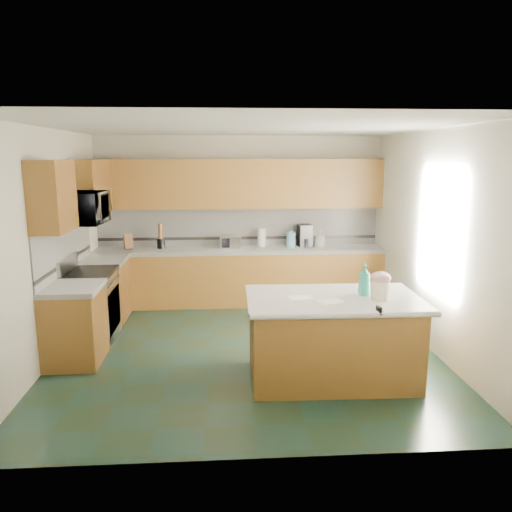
{
  "coord_description": "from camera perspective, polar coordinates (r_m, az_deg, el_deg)",
  "views": [
    {
      "loc": [
        -0.28,
        -5.88,
        2.38
      ],
      "look_at": [
        0.15,
        0.35,
        1.12
      ],
      "focal_mm": 35.0,
      "sensor_mm": 36.0,
      "label": 1
    }
  ],
  "objects": [
    {
      "name": "left_base_cab_front",
      "position": [
        6.21,
        -20.0,
        -7.6
      ],
      "size": [
        0.6,
        0.72,
        0.86
      ],
      "primitive_type": "cube",
      "color": "#442810",
      "rests_on": "ground"
    },
    {
      "name": "range_oven_door",
      "position": [
        6.83,
        -15.94,
        -5.9
      ],
      "size": [
        0.02,
        0.68,
        0.55
      ],
      "primitive_type": "cube",
      "color": "black",
      "rests_on": "range_body"
    },
    {
      "name": "clamp_body",
      "position": [
        4.93,
        13.87,
        -6.03
      ],
      "size": [
        0.04,
        0.09,
        0.08
      ],
      "primitive_type": "cube",
      "rotation": [
        0.0,
        0.0,
        0.13
      ],
      "color": "black",
      "rests_on": "island_top"
    },
    {
      "name": "wall_left",
      "position": [
        6.31,
        -22.77,
        1.12
      ],
      "size": [
        0.04,
        4.6,
        2.7
      ],
      "primitive_type": "cube",
      "color": "beige",
      "rests_on": "ground"
    },
    {
      "name": "range_backguard",
      "position": [
        6.81,
        -20.75,
        -0.85
      ],
      "size": [
        0.06,
        0.76,
        0.18
      ],
      "primitive_type": "cube",
      "color": "#B7B7BC",
      "rests_on": "range_body"
    },
    {
      "name": "back_upper_cab",
      "position": [
        8.03,
        -1.96,
        8.26
      ],
      "size": [
        4.6,
        0.33,
        0.78
      ],
      "primitive_type": "cube",
      "color": "#442810",
      "rests_on": "wall_back"
    },
    {
      "name": "coffee_maker",
      "position": [
        8.17,
        5.59,
        2.34
      ],
      "size": [
        0.24,
        0.26,
        0.36
      ],
      "primitive_type": "cube",
      "rotation": [
        0.0,
        0.0,
        0.11
      ],
      "color": "black",
      "rests_on": "back_countertop"
    },
    {
      "name": "paper_towel_base",
      "position": [
        8.13,
        0.66,
        1.12
      ],
      "size": [
        0.2,
        0.2,
        0.01
      ],
      "primitive_type": "cylinder",
      "color": "#B7B7BC",
      "rests_on": "back_countertop"
    },
    {
      "name": "paper_sheet_a",
      "position": [
        5.15,
        8.53,
        -5.15
      ],
      "size": [
        0.3,
        0.26,
        0.0
      ],
      "primitive_type": "cube",
      "rotation": [
        0.0,
        0.0,
        0.37
      ],
      "color": "white",
      "rests_on": "island_top"
    },
    {
      "name": "treat_jar_lid",
      "position": [
        5.28,
        14.06,
        -2.43
      ],
      "size": [
        0.21,
        0.21,
        0.13
      ],
      "primitive_type": "ellipsoid",
      "color": "#E2A5A7",
      "rests_on": "treat_jar"
    },
    {
      "name": "soap_back_cap",
      "position": [
        8.17,
        7.32,
        2.97
      ],
      "size": [
        0.02,
        0.02,
        0.03
      ],
      "primitive_type": "cylinder",
      "color": "red",
      "rests_on": "soap_bottle_back"
    },
    {
      "name": "treat_jar_knob",
      "position": [
        5.27,
        14.09,
        -1.95
      ],
      "size": [
        0.07,
        0.02,
        0.02
      ],
      "primitive_type": "cylinder",
      "rotation": [
        0.0,
        1.57,
        0.0
      ],
      "color": "tan",
      "rests_on": "treat_jar_lid"
    },
    {
      "name": "water_jug",
      "position": [
        8.13,
        4.02,
        1.88
      ],
      "size": [
        0.15,
        0.15,
        0.24
      ],
      "primitive_type": "cylinder",
      "color": "#61A3C5",
      "rests_on": "back_countertop"
    },
    {
      "name": "range_body",
      "position": [
        6.88,
        -18.33,
        -5.55
      ],
      "size": [
        0.6,
        0.76,
        0.88
      ],
      "primitive_type": "cube",
      "color": "#B7B7BC",
      "rests_on": "ground"
    },
    {
      "name": "microwave",
      "position": [
        6.64,
        -19.03,
        5.19
      ],
      "size": [
        0.5,
        0.73,
        0.41
      ],
      "primitive_type": "imported",
      "rotation": [
        0.0,
        0.0,
        1.57
      ],
      "color": "#B7B7BC",
      "rests_on": "wall_left"
    },
    {
      "name": "wall_right",
      "position": [
        6.51,
        19.66,
        1.64
      ],
      "size": [
        0.04,
        4.6,
        2.7
      ],
      "primitive_type": "cube",
      "color": "beige",
      "rests_on": "ground"
    },
    {
      "name": "back_base_cab",
      "position": [
        8.12,
        -1.85,
        -2.5
      ],
      "size": [
        4.6,
        0.6,
        0.86
      ],
      "primitive_type": "cube",
      "color": "#442810",
      "rests_on": "ground"
    },
    {
      "name": "island_base",
      "position": [
        5.48,
        8.68,
        -9.55
      ],
      "size": [
        1.74,
        1.02,
        0.86
      ],
      "primitive_type": "cube",
      "rotation": [
        0.0,
        0.0,
        -0.02
      ],
      "color": "#442810",
      "rests_on": "ground"
    },
    {
      "name": "window_light_proxy",
      "position": [
        6.29,
        20.22,
        2.67
      ],
      "size": [
        0.02,
        1.4,
        1.1
      ],
      "primitive_type": "cube",
      "color": "white",
      "rests_on": "wall_right"
    },
    {
      "name": "treat_jar_knob_end_r",
      "position": [
        5.28,
        14.44,
        -1.94
      ],
      "size": [
        0.04,
        0.04,
        0.04
      ],
      "primitive_type": "sphere",
      "color": "tan",
      "rests_on": "treat_jar_lid"
    },
    {
      "name": "floor",
      "position": [
        6.35,
        -1.15,
        -10.61
      ],
      "size": [
        4.6,
        4.6,
        0.0
      ],
      "primitive_type": "plane",
      "color": "black",
      "rests_on": "ground"
    },
    {
      "name": "left_counter_rear",
      "position": [
        7.52,
        -17.09,
        -0.53
      ],
      "size": [
        0.64,
        0.82,
        0.06
      ],
      "primitive_type": "cube",
      "color": "white",
      "rests_on": "left_base_cab_rear"
    },
    {
      "name": "island_bullnose",
      "position": [
        4.83,
        10.24,
        -6.72
      ],
      "size": [
        1.83,
        0.1,
        0.06
      ],
      "primitive_type": "cylinder",
      "rotation": [
        0.0,
        1.57,
        -0.02
      ],
      "color": "white",
      "rests_on": "island_base"
    },
    {
      "name": "wall_front",
      "position": [
        3.71,
        0.51,
        -4.66
      ],
      "size": [
        4.6,
        0.04,
        2.7
      ],
      "primitive_type": "cube",
      "color": "beige",
      "rests_on": "ground"
    },
    {
      "name": "paper_towel",
      "position": [
        8.11,
        0.67,
        2.11
      ],
      "size": [
        0.13,
        0.13,
        0.3
      ],
      "primitive_type": "cylinder",
      "color": "white",
      "rests_on": "back_countertop"
    },
    {
      "name": "island_top",
      "position": [
        5.34,
        8.83,
        -4.93
      ],
      "size": [
        1.85,
        1.12,
        0.06
      ],
      "primitive_type": "cube",
      "rotation": [
        0.0,
        0.0,
        -0.02
      ],
      "color": "white",
      "rests_on": "island_base"
    },
    {
      "name": "ceiling",
      "position": [
        5.89,
        -1.26,
        14.53
      ],
      "size": [
        4.6,
        4.6,
        0.0
      ],
      "primitive_type": "plane",
      "color": "white",
      "rests_on": "ground"
    },
    {
      "name": "back_accent_band",
      "position": [
        8.27,
        -1.95,
        2.07
      ],
      "size": [
        4.6,
        0.01,
        0.05
      ],
      "primitive_type": "cube",
      "color": "black",
      "rests_on": "back_countertop"
    },
    {
      "name": "soap_bottle_island",
      "position": [
        5.41,
        12.29,
        -2.65
      ],
      "size": [
        0.15,
        0.16,
        0.34
      ],
      "primitive_type": "imported",
      "rotation": [
        0.0,
        0.0,
        -0.22
      ],
      "color": "teal",
      "rests_on": "island_top"
    },
    {
      "name": "range_handle",
      "position": [
        6.72,
        -15.87,
        -2.8
      ],
      "size": [
        0.02,
        0.66,
        0.02
      ],
      "primitive_type": "cylinder",
      "rotation": [
        1.57,
        0.0,
        0.0
      ],
      "color": "#B7B7BC",
      "rests_on": "range_body"
    },
    {
      "name": "water_jug_neck",
      "position": [
        8.1,
        4.03,
        2.83
      ],
      "size": [
        0.07,
        0.07,
        0.03
      ],
      "primitive_type": "cylinder",
      "color": "#61A3C5",
      "rests_on": "water_jug"
    },
    {
      "name": "left_counter_front",
      "position": [
        6.08,
        -20.29,
        -3.49
      ],
      "size": [
        0.64,
        0.72,
        0.06
      ],
      "primitive_type": "cube",
      "color": "white",
      "rests_on": "left_base_cab_front"
    },
    {
      "name": "soap_bottle_back",
      "position": [
        8.19,
        7.29,
        1.97
      ],
      "size": [
        0.17,
        0.17,
        0.26
      ],
      "primitive_type": "imported",
      "rotation": [
        0.0,
        0.0,
        0.73
      ],
      "color": "white",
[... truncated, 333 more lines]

